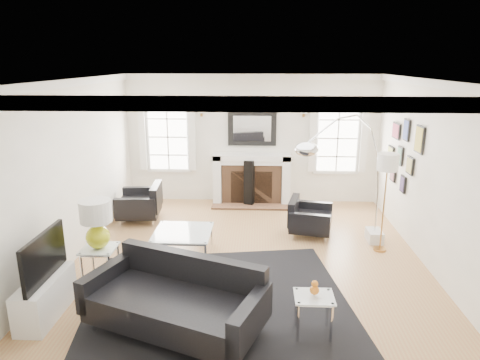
{
  "coord_description": "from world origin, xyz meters",
  "views": [
    {
      "loc": [
        0.16,
        -6.27,
        3.06
      ],
      "look_at": [
        -0.14,
        0.3,
        1.22
      ],
      "focal_mm": 32.0,
      "sensor_mm": 36.0,
      "label": 1
    }
  ],
  "objects_px": {
    "fireplace": "(252,180)",
    "gourd_lamp": "(96,221)",
    "armchair_left": "(142,204)",
    "arc_floor_lamp": "(345,179)",
    "armchair_right": "(308,219)",
    "coffee_table": "(183,233)",
    "sofa": "(177,300)"
  },
  "relations": [
    {
      "from": "fireplace",
      "to": "gourd_lamp",
      "type": "xyz_separation_m",
      "value": [
        -2.08,
        -3.6,
        0.38
      ]
    },
    {
      "from": "armchair_left",
      "to": "arc_floor_lamp",
      "type": "distance_m",
      "value": 4.03
    },
    {
      "from": "armchair_right",
      "to": "coffee_table",
      "type": "height_order",
      "value": "armchair_right"
    },
    {
      "from": "sofa",
      "to": "armchair_right",
      "type": "relative_size",
      "value": 2.39
    },
    {
      "from": "armchair_left",
      "to": "arc_floor_lamp",
      "type": "height_order",
      "value": "arc_floor_lamp"
    },
    {
      "from": "sofa",
      "to": "gourd_lamp",
      "type": "height_order",
      "value": "gourd_lamp"
    },
    {
      "from": "armchair_left",
      "to": "armchair_right",
      "type": "distance_m",
      "value": 3.25
    },
    {
      "from": "fireplace",
      "to": "armchair_right",
      "type": "bearing_deg",
      "value": -58.87
    },
    {
      "from": "arc_floor_lamp",
      "to": "fireplace",
      "type": "bearing_deg",
      "value": 120.32
    },
    {
      "from": "fireplace",
      "to": "gourd_lamp",
      "type": "height_order",
      "value": "gourd_lamp"
    },
    {
      "from": "sofa",
      "to": "armchair_left",
      "type": "xyz_separation_m",
      "value": [
        -1.37,
        3.52,
        -0.03
      ]
    },
    {
      "from": "armchair_right",
      "to": "gourd_lamp",
      "type": "xyz_separation_m",
      "value": [
        -3.14,
        -1.86,
        0.61
      ]
    },
    {
      "from": "sofa",
      "to": "gourd_lamp",
      "type": "bearing_deg",
      "value": 140.67
    },
    {
      "from": "fireplace",
      "to": "arc_floor_lamp",
      "type": "distance_m",
      "value": 3.08
    },
    {
      "from": "fireplace",
      "to": "armchair_left",
      "type": "distance_m",
      "value": 2.44
    },
    {
      "from": "fireplace",
      "to": "coffee_table",
      "type": "height_order",
      "value": "fireplace"
    },
    {
      "from": "sofa",
      "to": "arc_floor_lamp",
      "type": "xyz_separation_m",
      "value": [
        2.28,
        2.1,
        0.91
      ]
    },
    {
      "from": "fireplace",
      "to": "arc_floor_lamp",
      "type": "xyz_separation_m",
      "value": [
        1.51,
        -2.58,
        0.74
      ]
    },
    {
      "from": "gourd_lamp",
      "to": "arc_floor_lamp",
      "type": "height_order",
      "value": "arc_floor_lamp"
    },
    {
      "from": "arc_floor_lamp",
      "to": "armchair_right",
      "type": "bearing_deg",
      "value": 118.56
    },
    {
      "from": "fireplace",
      "to": "arc_floor_lamp",
      "type": "bearing_deg",
      "value": -59.68
    },
    {
      "from": "fireplace",
      "to": "armchair_right",
      "type": "xyz_separation_m",
      "value": [
        1.06,
        -1.75,
        -0.23
      ]
    },
    {
      "from": "coffee_table",
      "to": "armchair_right",
      "type": "bearing_deg",
      "value": 24.2
    },
    {
      "from": "fireplace",
      "to": "armchair_right",
      "type": "relative_size",
      "value": 1.79
    },
    {
      "from": "arc_floor_lamp",
      "to": "armchair_left",
      "type": "bearing_deg",
      "value": 158.74
    },
    {
      "from": "sofa",
      "to": "armchair_left",
      "type": "relative_size",
      "value": 2.37
    },
    {
      "from": "coffee_table",
      "to": "arc_floor_lamp",
      "type": "distance_m",
      "value": 2.72
    },
    {
      "from": "armchair_left",
      "to": "fireplace",
      "type": "bearing_deg",
      "value": 28.49
    },
    {
      "from": "sofa",
      "to": "arc_floor_lamp",
      "type": "distance_m",
      "value": 3.23
    },
    {
      "from": "sofa",
      "to": "arc_floor_lamp",
      "type": "relative_size",
      "value": 0.96
    },
    {
      "from": "armchair_right",
      "to": "arc_floor_lamp",
      "type": "height_order",
      "value": "arc_floor_lamp"
    },
    {
      "from": "fireplace",
      "to": "armchair_right",
      "type": "height_order",
      "value": "fireplace"
    }
  ]
}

